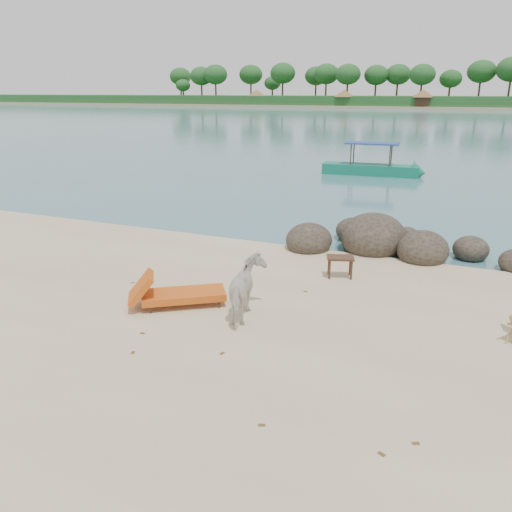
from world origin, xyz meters
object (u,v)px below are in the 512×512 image
Objects in this scene: cow at (247,291)px; lounge_chair at (184,292)px; boat_near at (372,148)px; boulders at (382,242)px; side_table at (340,268)px.

cow is 1.51m from lounge_chair.
cow is at bearing -90.46° from boat_near.
cow is at bearing -107.23° from boulders.
cow is 2.21× the size of side_table.
boulders is at bearing -82.06° from boat_near.
boat_near reaches higher than side_table.
lounge_chair is (-3.21, -5.53, 0.07)m from boulders.
boulders is 10.14× the size of side_table.
lounge_chair is (-2.63, -2.90, 0.07)m from side_table.
boulders is 1.13× the size of boat_near.
cow is at bearing -35.48° from lounge_chair.
side_table is 16.74m from boat_near.
lounge_chair is at bearing -150.77° from side_table.
side_table is 0.11× the size of boat_near.
cow is at bearing -129.91° from side_table.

